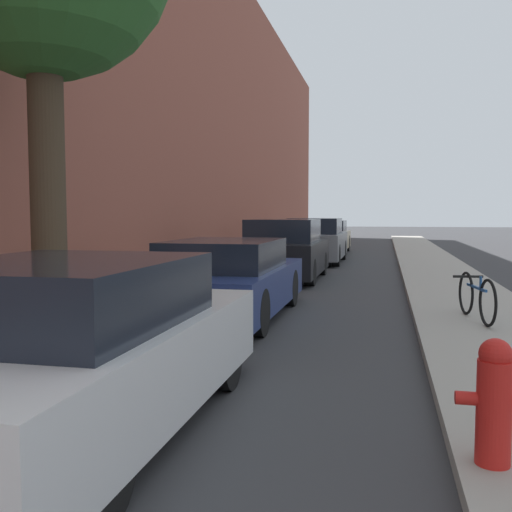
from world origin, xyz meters
name	(u,v)px	position (x,y,z in m)	size (l,w,h in m)	color
ground_plane	(327,277)	(0.00, 16.00, 0.00)	(120.00, 120.00, 0.00)	#333335
sidewalk_left	(219,273)	(-2.90, 16.00, 0.06)	(2.00, 52.00, 0.12)	#9E998E
sidewalk_right	(444,278)	(2.90, 16.00, 0.06)	(2.00, 52.00, 0.12)	#9E998E
building_facade_left	(170,80)	(-4.25, 16.00, 5.25)	(0.70, 52.00, 10.49)	brown
parked_car_white	(71,349)	(-0.84, 5.00, 0.63)	(1.87, 3.99, 1.32)	black
parked_car_navy	(227,280)	(-0.98, 9.88, 0.60)	(1.78, 4.26, 1.24)	black
parked_car_black	(284,251)	(-1.00, 15.35, 0.71)	(1.83, 3.99, 1.51)	black
parked_car_grey	(316,241)	(-0.82, 20.52, 0.72)	(1.81, 4.41, 1.50)	black
parked_car_champagne	(326,237)	(-0.97, 25.43, 0.66)	(1.82, 3.98, 1.36)	black
fire_hydrant	(494,400)	(2.12, 4.80, 0.52)	(0.45, 0.21, 0.78)	red
bicycle	(476,297)	(2.75, 9.82, 0.46)	(0.44, 1.59, 0.66)	black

